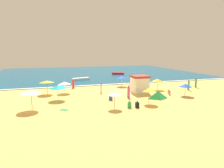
{
  "coord_description": "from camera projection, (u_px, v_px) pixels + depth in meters",
  "views": [
    {
      "loc": [
        -10.9,
        -29.42,
        6.73
      ],
      "look_at": [
        -1.49,
        2.65,
        0.8
      ],
      "focal_mm": 29.91,
      "sensor_mm": 36.0,
      "label": 1
    }
  ],
  "objects": [
    {
      "name": "ground_plane",
      "position": [
        125.0,
        91.0,
        31.99
      ],
      "size": [
        60.0,
        60.0,
        0.0
      ],
      "primitive_type": "plane",
      "color": "#EDBC60"
    },
    {
      "name": "ocean_water",
      "position": [
        94.0,
        73.0,
        58.43
      ],
      "size": [
        60.0,
        44.0,
        0.1
      ],
      "primitive_type": "cube",
      "color": "#0F567A",
      "rests_on": "ground_plane"
    },
    {
      "name": "wave_breaker_foam",
      "position": [
        114.0,
        84.0,
        37.92
      ],
      "size": [
        57.0,
        0.7,
        0.01
      ],
      "primitive_type": "cube",
      "color": "white",
      "rests_on": "ocean_water"
    },
    {
      "name": "lifeguard_cabana",
      "position": [
        140.0,
        84.0,
        30.4
      ],
      "size": [
        2.6,
        2.44,
        2.81
      ],
      "color": "white",
      "rests_on": "ground_plane"
    },
    {
      "name": "beach_umbrella_0",
      "position": [
        158.0,
        80.0,
        32.49
      ],
      "size": [
        2.3,
        2.32,
        1.98
      ],
      "color": "#4C3823",
      "rests_on": "ground_plane"
    },
    {
      "name": "beach_umbrella_1",
      "position": [
        47.0,
        82.0,
        29.25
      ],
      "size": [
        2.34,
        2.35,
        2.21
      ],
      "color": "#4C3823",
      "rests_on": "ground_plane"
    },
    {
      "name": "beach_umbrella_2",
      "position": [
        64.0,
        83.0,
        29.87
      ],
      "size": [
        2.96,
        2.96,
        1.95
      ],
      "color": "silver",
      "rests_on": "ground_plane"
    },
    {
      "name": "beach_umbrella_3",
      "position": [
        185.0,
        85.0,
        28.05
      ],
      "size": [
        2.56,
        2.56,
        1.9
      ],
      "color": "#4C3823",
      "rests_on": "ground_plane"
    },
    {
      "name": "beach_umbrella_4",
      "position": [
        115.0,
        93.0,
        21.86
      ],
      "size": [
        2.25,
        2.24,
        2.06
      ],
      "color": "#4C3823",
      "rests_on": "ground_plane"
    },
    {
      "name": "beach_umbrella_5",
      "position": [
        58.0,
        87.0,
        25.69
      ],
      "size": [
        3.16,
        3.17,
        2.12
      ],
      "color": "silver",
      "rests_on": "ground_plane"
    },
    {
      "name": "beach_umbrella_6",
      "position": [
        121.0,
        77.0,
        35.68
      ],
      "size": [
        2.97,
        2.97,
        2.15
      ],
      "color": "silver",
      "rests_on": "ground_plane"
    },
    {
      "name": "beach_umbrella_7",
      "position": [
        31.0,
        92.0,
        21.31
      ],
      "size": [
        3.11,
        3.11,
        2.31
      ],
      "color": "#4C3823",
      "rests_on": "ground_plane"
    },
    {
      "name": "beach_umbrella_8",
      "position": [
        149.0,
        90.0,
        23.82
      ],
      "size": [
        2.24,
        2.26,
        2.16
      ],
      "color": "#4C3823",
      "rests_on": "ground_plane"
    },
    {
      "name": "beach_tent",
      "position": [
        158.0,
        95.0,
        26.53
      ],
      "size": [
        2.37,
        1.74,
        1.15
      ],
      "color": "green",
      "rests_on": "ground_plane"
    },
    {
      "name": "parked_bicycle",
      "position": [
        169.0,
        92.0,
        28.93
      ],
      "size": [
        0.72,
        1.72,
        0.76
      ],
      "color": "black",
      "rests_on": "ground_plane"
    },
    {
      "name": "beachgoer_0",
      "position": [
        73.0,
        84.0,
        34.12
      ],
      "size": [
        0.42,
        0.42,
        1.78
      ],
      "color": "red",
      "rests_on": "ground_plane"
    },
    {
      "name": "beachgoer_1",
      "position": [
        111.0,
        97.0,
        25.87
      ],
      "size": [
        0.46,
        0.46,
        0.96
      ],
      "color": "blue",
      "rests_on": "ground_plane"
    },
    {
      "name": "beachgoer_2",
      "position": [
        189.0,
        85.0,
        32.41
      ],
      "size": [
        0.44,
        0.44,
        1.79
      ],
      "color": "green",
      "rests_on": "ground_plane"
    },
    {
      "name": "beachgoer_3",
      "position": [
        129.0,
        92.0,
        27.13
      ],
      "size": [
        0.49,
        0.49,
        1.79
      ],
      "color": "#D84CA5",
      "rests_on": "ground_plane"
    },
    {
      "name": "beachgoer_4",
      "position": [
        137.0,
        105.0,
        22.39
      ],
      "size": [
        0.45,
        0.45,
        0.85
      ],
      "color": "black",
      "rests_on": "ground_plane"
    },
    {
      "name": "beachgoer_5",
      "position": [
        101.0,
        88.0,
        30.2
      ],
      "size": [
        0.39,
        0.39,
        1.6
      ],
      "color": "white",
      "rests_on": "ground_plane"
    },
    {
      "name": "beachgoer_6",
      "position": [
        196.0,
        83.0,
        34.81
      ],
      "size": [
        0.48,
        0.48,
        1.82
      ],
      "color": "green",
      "rests_on": "ground_plane"
    },
    {
      "name": "beachgoer_7",
      "position": [
        129.0,
        105.0,
        22.39
      ],
      "size": [
        0.59,
        0.59,
        0.9
      ],
      "color": "green",
      "rests_on": "ground_plane"
    },
    {
      "name": "beach_towel_0",
      "position": [
        133.0,
        85.0,
        37.06
      ],
      "size": [
        1.54,
        1.08,
        0.01
      ],
      "color": "red",
      "rests_on": "ground_plane"
    },
    {
      "name": "beach_towel_1",
      "position": [
        64.0,
        110.0,
        21.57
      ],
      "size": [
        1.27,
        1.27,
        0.01
      ],
      "color": "green",
      "rests_on": "ground_plane"
    },
    {
      "name": "small_boat_0",
      "position": [
        118.0,
        73.0,
        53.7
      ],
      "size": [
        3.52,
        2.19,
        0.54
      ],
      "color": "red",
      "rests_on": "ocean_water"
    },
    {
      "name": "small_boat_1",
      "position": [
        81.0,
        79.0,
        43.42
      ],
      "size": [
        4.19,
        2.26,
        0.47
      ],
      "color": "white",
      "rests_on": "ocean_water"
    }
  ]
}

